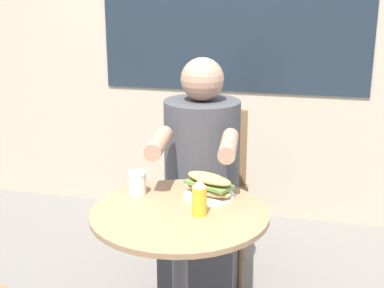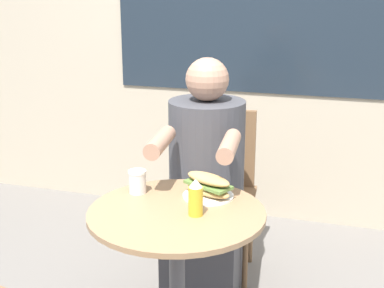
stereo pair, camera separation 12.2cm
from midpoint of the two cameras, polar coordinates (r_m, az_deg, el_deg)
name	(u,v)px [view 2 (the right image)]	position (r m, az deg, el deg)	size (l,w,h in m)	color
storefront_wall	(261,1)	(3.41, 8.42, 14.89)	(8.00, 0.09, 2.80)	#B7A88E
cafe_table	(177,257)	(2.06, 0.11, -11.99)	(0.66, 0.66, 0.70)	#997551
diner_chair	(220,177)	(2.84, 4.26, -3.57)	(0.42, 0.42, 0.87)	brown
seated_diner	(205,203)	(2.52, 2.79, -6.32)	(0.41, 0.65, 1.19)	#424247
sandwich_on_plate	(208,187)	(2.09, 3.41, -4.59)	(0.22, 0.20, 0.09)	white
drink_cup	(137,182)	(2.13, -4.21, -4.04)	(0.07, 0.07, 0.09)	silver
condiment_bottle	(196,198)	(1.92, 2.21, -5.77)	(0.05, 0.05, 0.14)	gold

